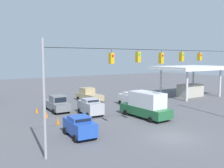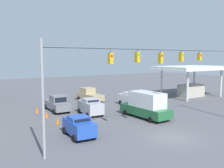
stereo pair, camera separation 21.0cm
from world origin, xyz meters
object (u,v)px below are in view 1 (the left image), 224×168
at_px(box_truck_green_crossing_near, 146,105).
at_px(traffic_cone_third, 46,114).
at_px(traffic_cone_fourth, 37,110).
at_px(sedan_blue_parked_shoulder, 80,126).
at_px(gas_station, 191,74).
at_px(sedan_white_oncoming_far, 131,99).
at_px(traffic_cone_nearest, 70,129).
at_px(traffic_cone_second, 58,121).
at_px(sedan_silver_withflow_mid, 90,106).
at_px(pickup_truck_grey_withflow_far, 57,104).
at_px(overhead_signal_span, 160,75).
at_px(pickup_truck_tan_oncoming_deep, 89,95).

relative_size(box_truck_green_crossing_near, traffic_cone_third, 9.08).
bearing_deg(box_truck_green_crossing_near, traffic_cone_fourth, -43.82).
distance_m(sedan_blue_parked_shoulder, gas_station, 28.42).
relative_size(sedan_white_oncoming_far, traffic_cone_third, 5.60).
height_order(sedan_blue_parked_shoulder, sedan_white_oncoming_far, sedan_white_oncoming_far).
height_order(sedan_blue_parked_shoulder, traffic_cone_third, sedan_blue_parked_shoulder).
xyz_separation_m(sedan_white_oncoming_far, traffic_cone_third, (12.70, 0.49, -0.64)).
relative_size(sedan_white_oncoming_far, traffic_cone_nearest, 5.60).
bearing_deg(box_truck_green_crossing_near, traffic_cone_second, -15.32).
relative_size(box_truck_green_crossing_near, gas_station, 0.53).
relative_size(traffic_cone_fourth, gas_station, 0.06).
bearing_deg(sedan_silver_withflow_mid, pickup_truck_grey_withflow_far, -58.90).
height_order(overhead_signal_span, gas_station, overhead_signal_span).
relative_size(overhead_signal_span, sedan_silver_withflow_mid, 5.18).
relative_size(box_truck_green_crossing_near, traffic_cone_nearest, 9.08).
xyz_separation_m(box_truck_green_crossing_near, traffic_cone_fourth, (9.86, -9.46, -1.11)).
distance_m(sedan_silver_withflow_mid, traffic_cone_fourth, 7.00).
bearing_deg(traffic_cone_third, pickup_truck_tan_oncoming_deep, -142.90).
bearing_deg(box_truck_green_crossing_near, pickup_truck_tan_oncoming_deep, -88.47).
bearing_deg(traffic_cone_fourth, traffic_cone_nearest, 90.47).
xyz_separation_m(sedan_white_oncoming_far, pickup_truck_grey_withflow_far, (10.37, -2.27, -0.03)).
distance_m(sedan_blue_parked_shoulder, sedan_white_oncoming_far, 15.41).
relative_size(overhead_signal_span, traffic_cone_nearest, 29.38).
height_order(box_truck_green_crossing_near, gas_station, gas_station).
xyz_separation_m(overhead_signal_span, sedan_blue_parked_shoulder, (6.60, -3.12, -4.48)).
distance_m(sedan_white_oncoming_far, pickup_truck_grey_withflow_far, 10.61).
relative_size(traffic_cone_second, gas_station, 0.06).
distance_m(pickup_truck_tan_oncoming_deep, gas_station, 18.55).
relative_size(pickup_truck_grey_withflow_far, gas_station, 0.44).
xyz_separation_m(pickup_truck_tan_oncoming_deep, traffic_cone_third, (9.31, 7.04, -0.61)).
distance_m(sedan_white_oncoming_far, traffic_cone_third, 12.72).
relative_size(sedan_blue_parked_shoulder, traffic_cone_second, 5.40).
bearing_deg(traffic_cone_nearest, traffic_cone_fourth, -89.53).
xyz_separation_m(sedan_silver_withflow_mid, pickup_truck_grey_withflow_far, (2.61, -4.33, -0.06)).
bearing_deg(sedan_blue_parked_shoulder, traffic_cone_fourth, -88.31).
height_order(overhead_signal_span, box_truck_green_crossing_near, overhead_signal_span).
relative_size(traffic_cone_third, traffic_cone_fourth, 1.00).
xyz_separation_m(sedan_silver_withflow_mid, traffic_cone_second, (4.96, 2.10, -0.67)).
xyz_separation_m(sedan_blue_parked_shoulder, traffic_cone_nearest, (0.26, -1.39, -0.58)).
bearing_deg(sedan_silver_withflow_mid, traffic_cone_fourth, -42.51).
height_order(traffic_cone_third, traffic_cone_fourth, same).
bearing_deg(traffic_cone_fourth, gas_station, 176.03).
bearing_deg(sedan_silver_withflow_mid, sedan_blue_parked_shoulder, 55.18).
bearing_deg(gas_station, sedan_white_oncoming_far, 3.20).
relative_size(pickup_truck_grey_withflow_far, traffic_cone_second, 7.46).
xyz_separation_m(sedan_white_oncoming_far, traffic_cone_fourth, (12.89, -2.64, -0.64)).
height_order(pickup_truck_grey_withflow_far, traffic_cone_fourth, pickup_truck_grey_withflow_far).
relative_size(sedan_blue_parked_shoulder, box_truck_green_crossing_near, 0.59).
relative_size(sedan_silver_withflow_mid, traffic_cone_fourth, 5.67).
bearing_deg(overhead_signal_span, sedan_blue_parked_shoulder, -25.30).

